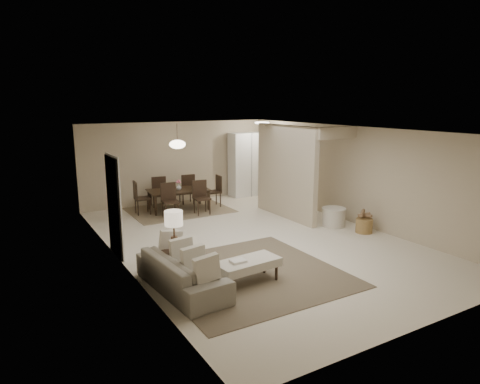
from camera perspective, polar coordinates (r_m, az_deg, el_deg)
floor at (r=9.88m, az=1.81°, el=-6.36°), size 9.00×9.00×0.00m
ceiling at (r=9.39m, az=1.92°, el=8.27°), size 9.00×9.00×0.00m
back_wall at (r=13.53m, az=-8.37°, el=3.97°), size 6.00×0.00×6.00m
left_wall at (r=8.39m, az=-15.77°, el=-1.28°), size 0.00×9.00×9.00m
right_wall at (r=11.42m, az=14.72°, el=2.23°), size 0.00×9.00×9.00m
partition at (r=11.57m, az=6.12°, el=2.68°), size 0.15×2.50×2.50m
doorway at (r=9.01m, az=-16.48°, el=-1.91°), size 0.04×0.90×2.04m
pantry_cabinet at (r=14.29m, az=0.97°, el=3.71°), size 1.20×0.55×2.10m
flush_light at (r=13.33m, az=2.96°, el=9.19°), size 0.44×0.44×0.05m
living_rug at (r=8.00m, az=1.12°, el=-10.85°), size 3.20×3.20×0.01m
sofa at (r=7.34m, az=-7.73°, el=-10.63°), size 2.11×0.96×0.60m
ottoman_bench at (r=7.54m, az=1.02°, el=-9.64°), size 1.19×0.62×0.41m
side_table at (r=7.75m, az=-8.63°, el=-9.79°), size 0.57×0.57×0.51m
table_lamp at (r=7.48m, az=-8.83°, el=-3.98°), size 0.32×0.32×0.76m
round_pouf at (r=11.11m, az=12.38°, el=-3.29°), size 0.60×0.60×0.47m
wicker_basket at (r=10.76m, az=16.21°, el=-4.34°), size 0.42×0.42×0.34m
dining_rug at (r=12.60m, az=-8.08°, el=-2.39°), size 2.80×2.10×0.01m
dining_table at (r=12.53m, az=-8.12°, el=-1.07°), size 1.81×1.13×0.61m
dining_chairs at (r=12.49m, az=-8.14°, el=-0.32°), size 2.56×1.95×0.94m
vase at (r=12.45m, az=-8.17°, el=0.66°), size 0.20×0.20×0.16m
yellow_mat at (r=12.80m, az=5.09°, el=-2.08°), size 0.89×0.64×0.01m
pendant_light at (r=12.27m, az=-8.34°, el=6.31°), size 0.46×0.46×0.71m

